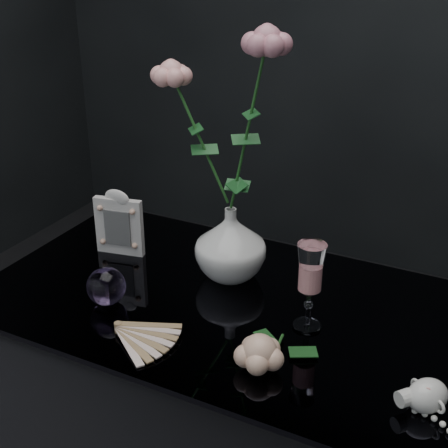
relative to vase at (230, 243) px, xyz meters
The scene contains 9 objects.
table 0.47m from the vase, 57.00° to the right, with size 1.05×0.58×0.76m.
vase is the anchor object (origin of this frame).
wine_glass 0.24m from the vase, 26.23° to the right, with size 0.05×0.05×0.18m, color white, non-canonical shape.
picture_frame 0.28m from the vase, behind, with size 0.12×0.09×0.16m, color silver, non-canonical shape.
paperweight 0.28m from the vase, 129.37° to the right, with size 0.08×0.08×0.08m, color #936EB4, non-canonical shape.
paper_fan 0.31m from the vase, 108.47° to the right, with size 0.24×0.19×0.03m, color beige, non-canonical shape.
loose_rose 0.32m from the vase, 54.68° to the right, with size 0.15×0.19×0.07m, color #E3B293, non-canonical shape.
pearl_jar 0.52m from the vase, 26.95° to the right, with size 0.19×0.20×0.06m, color silver, non-canonical shape.
roses 0.27m from the vase, 169.55° to the right, with size 0.27×0.10×0.42m.
Camera 1 is at (0.47, -0.92, 1.45)m, focal length 50.00 mm.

